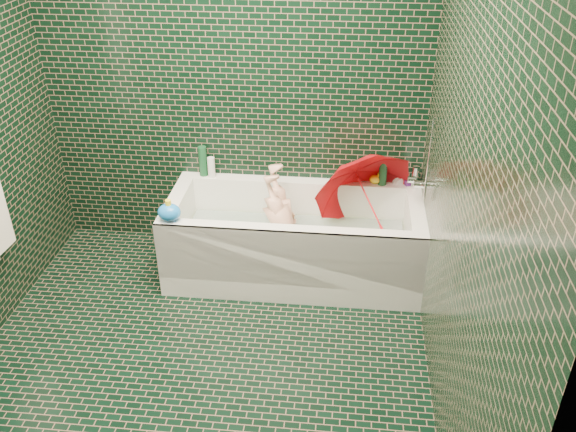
# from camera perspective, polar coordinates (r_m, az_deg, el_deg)

# --- Properties ---
(floor) EXTENTS (2.80, 2.80, 0.00)m
(floor) POSITION_cam_1_polar(r_m,az_deg,el_deg) (3.61, -8.40, -14.13)
(floor) COLOR black
(floor) RESTS_ON ground
(wall_back) EXTENTS (2.80, 0.00, 2.80)m
(wall_back) POSITION_cam_1_polar(r_m,az_deg,el_deg) (4.14, -5.20, 12.63)
(wall_back) COLOR black
(wall_back) RESTS_ON floor
(wall_front) EXTENTS (2.80, 0.00, 2.80)m
(wall_front) POSITION_cam_1_polar(r_m,az_deg,el_deg) (1.83, -21.98, -16.38)
(wall_front) COLOR black
(wall_front) RESTS_ON floor
(wall_right) EXTENTS (0.00, 2.80, 2.80)m
(wall_right) POSITION_cam_1_polar(r_m,az_deg,el_deg) (2.82, 16.11, 2.56)
(wall_right) COLOR black
(wall_right) RESTS_ON floor
(bathtub) EXTENTS (1.70, 0.75, 0.55)m
(bathtub) POSITION_cam_1_polar(r_m,az_deg,el_deg) (4.18, 0.56, -2.90)
(bathtub) COLOR white
(bathtub) RESTS_ON floor
(bath_mat) EXTENTS (1.35, 0.47, 0.01)m
(bath_mat) POSITION_cam_1_polar(r_m,az_deg,el_deg) (4.23, 0.58, -3.40)
(bath_mat) COLOR green
(bath_mat) RESTS_ON bathtub
(water) EXTENTS (1.48, 0.53, 0.00)m
(water) POSITION_cam_1_polar(r_m,az_deg,el_deg) (4.15, 0.59, -1.75)
(water) COLOR silver
(water) RESTS_ON bathtub
(faucet) EXTENTS (0.18, 0.19, 0.55)m
(faucet) POSITION_cam_1_polar(r_m,az_deg,el_deg) (3.92, 12.55, 3.40)
(faucet) COLOR silver
(faucet) RESTS_ON wall_right
(child) EXTENTS (0.97, 0.43, 0.39)m
(child) POSITION_cam_1_polar(r_m,az_deg,el_deg) (4.17, -0.23, -1.41)
(child) COLOR #EDB094
(child) RESTS_ON bathtub
(umbrella) EXTENTS (0.96, 1.02, 0.99)m
(umbrella) POSITION_cam_1_polar(r_m,az_deg,el_deg) (4.09, 7.60, 1.32)
(umbrella) COLOR red
(umbrella) RESTS_ON bathtub
(soap_bottle_a) EXTENTS (0.14, 0.14, 0.28)m
(soap_bottle_a) POSITION_cam_1_polar(r_m,az_deg,el_deg) (4.32, 10.59, 2.91)
(soap_bottle_a) COLOR white
(soap_bottle_a) RESTS_ON bathtub
(soap_bottle_b) EXTENTS (0.10, 0.11, 0.17)m
(soap_bottle_b) POSITION_cam_1_polar(r_m,az_deg,el_deg) (4.31, 11.47, 2.78)
(soap_bottle_b) COLOR #571F76
(soap_bottle_b) RESTS_ON bathtub
(soap_bottle_c) EXTENTS (0.16, 0.16, 0.18)m
(soap_bottle_c) POSITION_cam_1_polar(r_m,az_deg,el_deg) (4.32, 10.80, 2.93)
(soap_bottle_c) COLOR #134424
(soap_bottle_c) RESTS_ON bathtub
(bottle_right_tall) EXTENTS (0.07, 0.07, 0.21)m
(bottle_right_tall) POSITION_cam_1_polar(r_m,az_deg,el_deg) (4.25, 8.88, 4.17)
(bottle_right_tall) COLOR #134424
(bottle_right_tall) RESTS_ON bathtub
(bottle_right_pump) EXTENTS (0.06, 0.06, 0.16)m
(bottle_right_pump) POSITION_cam_1_polar(r_m,az_deg,el_deg) (4.25, 11.80, 3.56)
(bottle_right_pump) COLOR silver
(bottle_right_pump) RESTS_ON bathtub
(bottle_left_tall) EXTENTS (0.08, 0.08, 0.22)m
(bottle_left_tall) POSITION_cam_1_polar(r_m,az_deg,el_deg) (4.37, -7.96, 5.11)
(bottle_left_tall) COLOR #134424
(bottle_left_tall) RESTS_ON bathtub
(bottle_left_short) EXTENTS (0.07, 0.07, 0.15)m
(bottle_left_short) POSITION_cam_1_polar(r_m,az_deg,el_deg) (4.35, -7.19, 4.55)
(bottle_left_short) COLOR white
(bottle_left_short) RESTS_ON bathtub
(rubber_duck) EXTENTS (0.10, 0.07, 0.09)m
(rubber_duck) POSITION_cam_1_polar(r_m,az_deg,el_deg) (4.28, 8.26, 3.49)
(rubber_duck) COLOR yellow
(rubber_duck) RESTS_ON bathtub
(bath_toy) EXTENTS (0.16, 0.13, 0.14)m
(bath_toy) POSITION_cam_1_polar(r_m,az_deg,el_deg) (3.86, -11.05, 0.37)
(bath_toy) COLOR blue
(bath_toy) RESTS_ON bathtub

